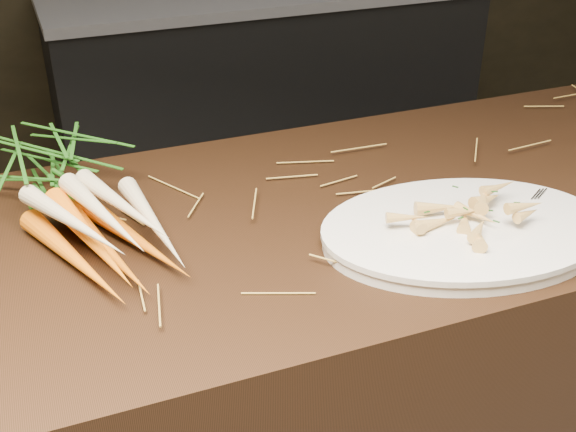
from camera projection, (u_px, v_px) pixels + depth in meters
name	position (u px, v px, depth m)	size (l,w,h in m)	color
main_counter	(432.00, 369.00, 1.55)	(2.40, 0.70, 0.90)	black
back_counter	(267.00, 85.00, 3.18)	(1.82, 0.62, 0.84)	black
straw_bedding	(457.00, 179.00, 1.32)	(1.40, 0.60, 0.02)	#AE8B3E
root_veg_bunch	(62.00, 192.00, 1.20)	(0.32, 0.57, 0.10)	#CD5600
serving_platter	(464.00, 233.00, 1.15)	(0.46, 0.31, 0.02)	white
roasted_veg_heap	(466.00, 213.00, 1.13)	(0.22, 0.16, 0.05)	#B8883A
serving_fork	(565.00, 222.00, 1.16)	(0.02, 0.17, 0.00)	silver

